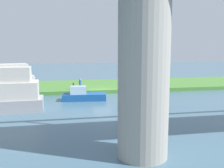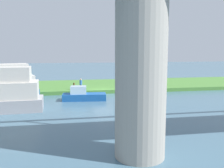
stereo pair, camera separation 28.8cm
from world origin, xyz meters
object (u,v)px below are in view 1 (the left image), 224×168
person_on_bank (80,84)px  riverboat_paddlewheel (83,95)px  bridge_pylon (144,66)px  mooring_post (74,86)px

person_on_bank → riverboat_paddlewheel: size_ratio=0.27×
bridge_pylon → mooring_post: (2.93, -20.85, -4.03)m
person_on_bank → mooring_post: size_ratio=1.46×
person_on_bank → riverboat_paddlewheel: bearing=88.9°
bridge_pylon → person_on_bank: bearing=-84.9°
person_on_bank → riverboat_paddlewheel: person_on_bank is taller
mooring_post → riverboat_paddlewheel: bearing=100.3°
person_on_bank → mooring_post: 1.35m
bridge_pylon → person_on_bank: size_ratio=7.20×
person_on_bank → mooring_post: bearing=42.8°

